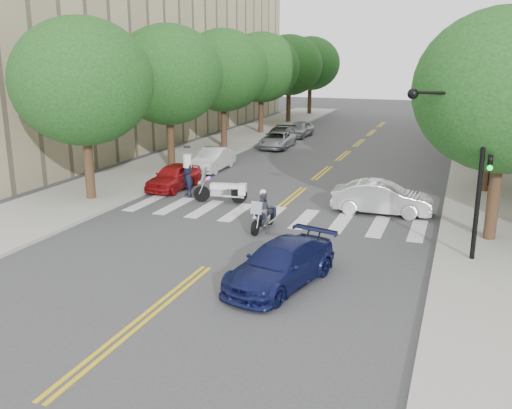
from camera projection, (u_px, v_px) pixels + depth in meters
The scene contains 26 objects.
ground at pixel (206, 268), 18.76m from camera, with size 140.00×140.00×0.00m, color #38383A.
sidewalk_left at pixel (215, 147), 41.83m from camera, with size 5.00×60.00×0.15m, color #9E9991.
sidewalk_right at pixel (494, 164), 35.53m from camera, with size 5.00×60.00×0.15m, color #9E9991.
tree_l_0 at pixel (82, 82), 25.67m from camera, with size 6.40×6.40×8.45m.
tree_l_1 at pixel (168, 75), 32.92m from camera, with size 6.40×6.40×8.45m.
tree_l_2 at pixel (223, 70), 40.17m from camera, with size 6.40×6.40×8.45m.
tree_l_3 at pixel (261, 67), 47.42m from camera, with size 6.40×6.40×8.45m.
tree_l_4 at pixel (289, 65), 54.67m from camera, with size 6.40×6.40×8.45m.
tree_l_5 at pixel (310, 63), 61.93m from camera, with size 6.40×6.40×8.45m.
tree_r_0 at pixel (505, 91), 19.83m from camera, with size 6.40×6.40×8.45m.
tree_r_1 at pixel (496, 80), 27.08m from camera, with size 6.40×6.40×8.45m.
tree_r_2 at pixel (491, 74), 34.33m from camera, with size 6.40×6.40×8.45m.
tree_r_3 at pixel (488, 70), 41.58m from camera, with size 6.40×6.40×8.45m.
tree_r_4 at pixel (485, 67), 48.83m from camera, with size 6.40×6.40×8.45m.
tree_r_5 at pixel (484, 65), 56.08m from camera, with size 6.40×6.40×8.45m.
traffic_signal_pole at pixel (467, 153), 18.39m from camera, with size 2.82×0.42×6.00m.
motorcycle_police at pixel (263, 212), 22.56m from camera, with size 0.72×2.06×1.67m.
motorcycle_parked at pixel (225, 191), 26.67m from camera, with size 2.54×0.92×1.65m.
officer_standing at pixel (188, 176), 27.75m from camera, with size 0.73×0.48×1.99m, color black.
convertible at pixel (382, 198), 24.79m from camera, with size 1.50×4.29×1.42m, color silver.
sedan_blue at pixel (280, 264), 17.23m from camera, with size 1.84×4.53×1.31m, color #101545.
parked_car_a at pixel (174, 176), 29.27m from camera, with size 1.55×3.85×1.31m, color #A21115.
parked_car_b at pixel (213, 159), 33.82m from camera, with size 1.41×4.05×1.34m, color silver.
parked_car_c at pixel (277, 140), 41.63m from camera, with size 1.94×4.21×1.17m, color gray.
parked_car_d at pixel (279, 137), 42.58m from camera, with size 1.89×4.65×1.35m, color black.
parked_car_e at pixel (300, 129), 47.05m from camera, with size 1.55×3.84×1.31m, color #96969B.
Camera 1 is at (7.58, -15.93, 6.91)m, focal length 40.00 mm.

